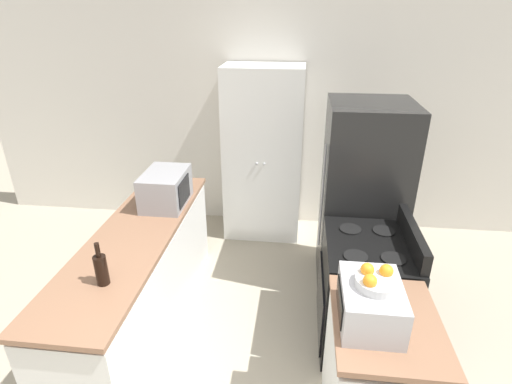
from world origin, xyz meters
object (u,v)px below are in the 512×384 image
object	(u,v)px
pantry_cabinet	(263,155)
wine_bottle	(101,269)
stove	(364,292)
refrigerator	(362,199)
fruit_bowl	(377,280)
microwave	(166,188)
toaster_oven	(370,303)

from	to	relation	value
pantry_cabinet	wine_bottle	size ratio (longest dim) A/B	6.61
stove	refrigerator	world-z (taller)	refrigerator
stove	fruit_bowl	distance (m)	1.09
pantry_cabinet	wine_bottle	bearing A→B (deg)	-108.52
wine_bottle	microwave	bearing A→B (deg)	87.85
toaster_oven	fruit_bowl	xyz separation A→B (m)	(0.02, 0.01, 0.16)
toaster_oven	fruit_bowl	world-z (taller)	fruit_bowl
pantry_cabinet	microwave	xyz separation A→B (m)	(-0.74, -1.19, 0.08)
pantry_cabinet	microwave	size ratio (longest dim) A/B	3.93
fruit_bowl	toaster_oven	bearing A→B (deg)	-155.85
wine_bottle	refrigerator	bearing A→B (deg)	39.80
microwave	fruit_bowl	distance (m)	2.04
pantry_cabinet	microwave	world-z (taller)	pantry_cabinet
pantry_cabinet	stove	size ratio (longest dim) A/B	1.83
toaster_oven	stove	bearing A→B (deg)	80.92
pantry_cabinet	fruit_bowl	xyz separation A→B (m)	(0.85, -2.47, 0.20)
stove	fruit_bowl	world-z (taller)	fruit_bowl
microwave	toaster_oven	distance (m)	2.03
wine_bottle	fruit_bowl	xyz separation A→B (m)	(1.63, -0.14, 0.16)
pantry_cabinet	refrigerator	xyz separation A→B (m)	(1.00, -0.84, -0.09)
stove	toaster_oven	world-z (taller)	toaster_oven
stove	wine_bottle	distance (m)	1.95
stove	fruit_bowl	bearing A→B (deg)	-98.07
pantry_cabinet	toaster_oven	world-z (taller)	pantry_cabinet
toaster_oven	refrigerator	bearing A→B (deg)	84.05
refrigerator	microwave	bearing A→B (deg)	-168.75
microwave	fruit_bowl	world-z (taller)	fruit_bowl
refrigerator	pantry_cabinet	bearing A→B (deg)	139.90
refrigerator	toaster_oven	xyz separation A→B (m)	(-0.17, -1.63, 0.14)
refrigerator	wine_bottle	bearing A→B (deg)	-140.20
refrigerator	stove	bearing A→B (deg)	-92.79
pantry_cabinet	fruit_bowl	size ratio (longest dim) A/B	8.32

